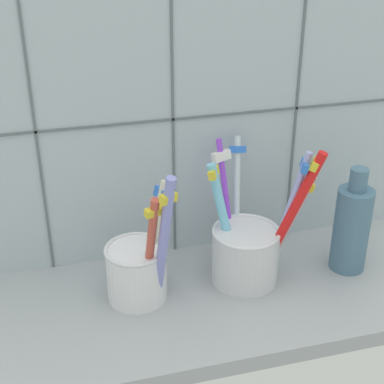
% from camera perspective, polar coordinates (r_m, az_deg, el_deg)
% --- Properties ---
extents(counter_slab, '(0.64, 0.22, 0.02)m').
position_cam_1_polar(counter_slab, '(0.69, 0.47, -11.11)').
color(counter_slab, '#9EA3A8').
rests_on(counter_slab, ground).
extents(tile_wall_back, '(0.64, 0.02, 0.45)m').
position_cam_1_polar(tile_wall_back, '(0.70, -2.13, 9.12)').
color(tile_wall_back, '#B2C1CC').
rests_on(tile_wall_back, ground).
extents(toothbrush_cup_left, '(0.08, 0.09, 0.17)m').
position_cam_1_polar(toothbrush_cup_left, '(0.67, -5.27, -7.45)').
color(toothbrush_cup_left, white).
rests_on(toothbrush_cup_left, counter_slab).
extents(toothbrush_cup_right, '(0.13, 0.12, 0.18)m').
position_cam_1_polar(toothbrush_cup_right, '(0.70, 5.53, -5.50)').
color(toothbrush_cup_right, silver).
rests_on(toothbrush_cup_right, counter_slab).
extents(ceramic_vase, '(0.04, 0.04, 0.14)m').
position_cam_1_polar(ceramic_vase, '(0.74, 15.56, -3.35)').
color(ceramic_vase, slate).
rests_on(ceramic_vase, counter_slab).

